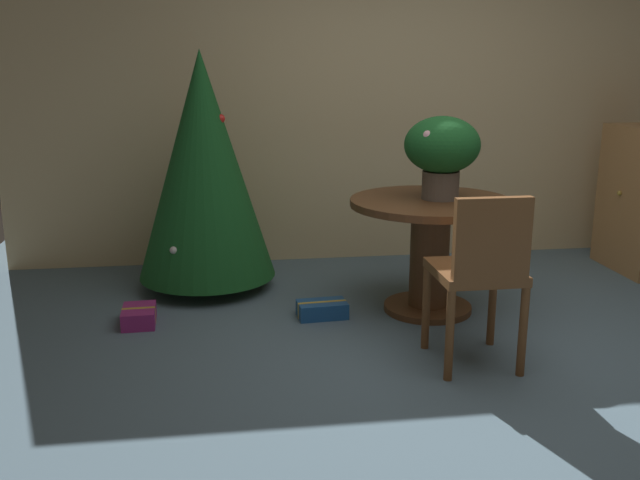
{
  "coord_description": "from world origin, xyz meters",
  "views": [
    {
      "loc": [
        -1.34,
        -3.35,
        1.57
      ],
      "look_at": [
        -0.82,
        0.31,
        0.63
      ],
      "focal_mm": 39.46,
      "sensor_mm": 36.0,
      "label": 1
    }
  ],
  "objects_px": {
    "wooden_chair_near": "(481,269)",
    "gift_box_purple": "(139,316)",
    "flower_vase": "(442,149)",
    "gift_box_blue": "(322,309)",
    "round_dining_table": "(430,238)",
    "holiday_tree": "(204,166)"
  },
  "relations": [
    {
      "from": "flower_vase",
      "to": "gift_box_blue",
      "type": "xyz_separation_m",
      "value": [
        -0.75,
        -0.03,
        -1.0
      ]
    },
    {
      "from": "flower_vase",
      "to": "gift_box_purple",
      "type": "height_order",
      "value": "flower_vase"
    },
    {
      "from": "flower_vase",
      "to": "wooden_chair_near",
      "type": "height_order",
      "value": "flower_vase"
    },
    {
      "from": "round_dining_table",
      "to": "gift_box_blue",
      "type": "height_order",
      "value": "round_dining_table"
    },
    {
      "from": "gift_box_blue",
      "to": "flower_vase",
      "type": "bearing_deg",
      "value": 2.55
    },
    {
      "from": "wooden_chair_near",
      "to": "gift_box_blue",
      "type": "height_order",
      "value": "wooden_chair_near"
    },
    {
      "from": "flower_vase",
      "to": "gift_box_purple",
      "type": "xyz_separation_m",
      "value": [
        -1.88,
        -0.0,
        -0.99
      ]
    },
    {
      "from": "round_dining_table",
      "to": "wooden_chair_near",
      "type": "xyz_separation_m",
      "value": [
        0.0,
        -0.88,
        0.06
      ]
    },
    {
      "from": "flower_vase",
      "to": "gift_box_blue",
      "type": "height_order",
      "value": "flower_vase"
    },
    {
      "from": "wooden_chair_near",
      "to": "gift_box_purple",
      "type": "xyz_separation_m",
      "value": [
        -1.83,
        0.89,
        -0.49
      ]
    },
    {
      "from": "gift_box_purple",
      "to": "wooden_chair_near",
      "type": "bearing_deg",
      "value": -25.85
    },
    {
      "from": "gift_box_blue",
      "to": "gift_box_purple",
      "type": "distance_m",
      "value": 1.13
    },
    {
      "from": "round_dining_table",
      "to": "gift_box_purple",
      "type": "height_order",
      "value": "round_dining_table"
    },
    {
      "from": "round_dining_table",
      "to": "flower_vase",
      "type": "xyz_separation_m",
      "value": [
        0.05,
        0.01,
        0.56
      ]
    },
    {
      "from": "gift_box_blue",
      "to": "wooden_chair_near",
      "type": "bearing_deg",
      "value": -50.8
    },
    {
      "from": "round_dining_table",
      "to": "holiday_tree",
      "type": "bearing_deg",
      "value": 154.2
    },
    {
      "from": "round_dining_table",
      "to": "gift_box_purple",
      "type": "distance_m",
      "value": 1.88
    },
    {
      "from": "flower_vase",
      "to": "gift_box_purple",
      "type": "relative_size",
      "value": 1.78
    },
    {
      "from": "wooden_chair_near",
      "to": "gift_box_purple",
      "type": "relative_size",
      "value": 3.26
    },
    {
      "from": "round_dining_table",
      "to": "wooden_chair_near",
      "type": "height_order",
      "value": "wooden_chair_near"
    },
    {
      "from": "wooden_chair_near",
      "to": "flower_vase",
      "type": "bearing_deg",
      "value": 86.51
    },
    {
      "from": "flower_vase",
      "to": "holiday_tree",
      "type": "bearing_deg",
      "value": 155.24
    }
  ]
}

